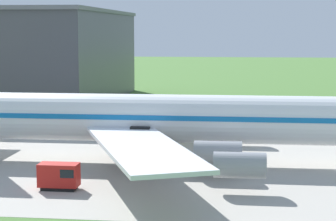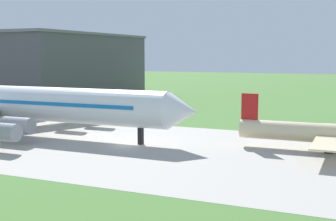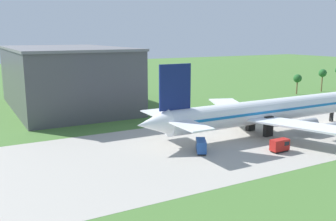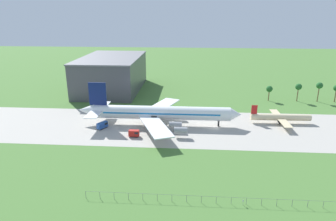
{
  "view_description": "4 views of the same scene",
  "coord_description": "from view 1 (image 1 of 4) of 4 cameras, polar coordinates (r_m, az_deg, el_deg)",
  "views": [
    {
      "loc": [
        -15.35,
        -73.86,
        17.13
      ],
      "look_at": [
        -24.06,
        2.15,
        6.83
      ],
      "focal_mm": 65.0,
      "sensor_mm": 36.0,
      "label": 1
    },
    {
      "loc": [
        36.27,
        -64.8,
        14.66
      ],
      "look_at": [
        6.48,
        2.15,
        5.83
      ],
      "focal_mm": 50.0,
      "sensor_mm": 36.0,
      "label": 2
    },
    {
      "loc": [
        -94.61,
        -69.83,
        25.52
      ],
      "look_at": [
        -54.61,
        2.15,
        8.88
      ],
      "focal_mm": 40.0,
      "sensor_mm": 36.0,
      "label": 3
    },
    {
      "loc": [
        -12.1,
        -124.5,
        49.59
      ],
      "look_at": [
        -21.34,
        5.0,
        6.0
      ],
      "focal_mm": 32.0,
      "sensor_mm": 36.0,
      "label": 4
    }
  ],
  "objects": [
    {
      "name": "jet_airliner",
      "position": [
        77.51,
        -0.95,
        -0.76
      ],
      "size": [
        73.59,
        54.6,
        19.24
      ],
      "color": "white",
      "rests_on": "ground_plane"
    },
    {
      "name": "baggage_tug",
      "position": [
        66.35,
        -10.1,
        -6.05
      ],
      "size": [
        4.27,
        2.05,
        2.87
      ],
      "color": "black",
      "rests_on": "ground_plane"
    },
    {
      "name": "terminal_building",
      "position": [
        145.74,
        -12.21,
        4.98
      ],
      "size": [
        36.72,
        61.2,
        21.41
      ],
      "color": "#47474C",
      "rests_on": "ground_plane"
    }
  ]
}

